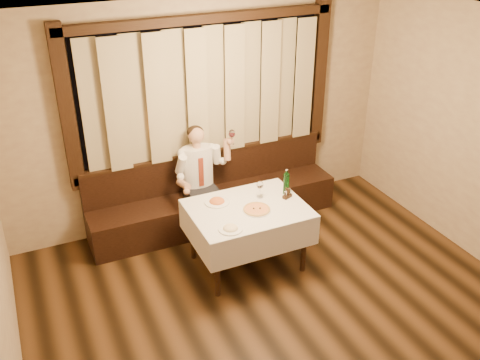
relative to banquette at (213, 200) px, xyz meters
name	(u,v)px	position (x,y,z in m)	size (l,w,h in m)	color
room	(282,175)	(0.00, -1.75, 1.19)	(5.01, 6.01, 2.81)	black
banquette	(213,200)	(0.00, 0.00, 0.00)	(3.20, 0.61, 0.94)	black
dining_table	(248,216)	(0.00, -1.02, 0.34)	(1.27, 0.97, 0.76)	black
pizza	(257,209)	(0.06, -1.12, 0.46)	(0.31, 0.31, 0.03)	white
pasta_red	(217,200)	(-0.27, -0.79, 0.48)	(0.28, 0.28, 0.09)	white
pasta_cream	(230,227)	(-0.35, -1.35, 0.48)	(0.25, 0.25, 0.09)	white
green_bottle	(286,183)	(0.53, -0.92, 0.58)	(0.07, 0.07, 0.31)	#0D4010
table_wine_glass	(260,186)	(0.22, -0.88, 0.60)	(0.08, 0.08, 0.21)	white
cruet_caddy	(287,194)	(0.50, -1.01, 0.49)	(0.12, 0.09, 0.12)	black
seated_man	(200,172)	(-0.20, -0.09, 0.49)	(0.74, 0.55, 1.36)	black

